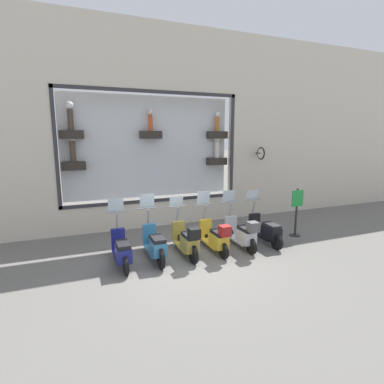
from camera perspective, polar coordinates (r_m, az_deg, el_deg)
The scene contains 9 objects.
ground_plane at distance 8.28m, azimuth -0.89°, elevation -12.97°, with size 120.00×120.00×0.00m, color #66635E.
building_facade at distance 11.04m, azimuth -7.73°, elevation 12.17°, with size 1.17×36.00×7.15m.
scooter_black_0 at distance 9.64m, azimuth 13.88°, elevation -7.15°, with size 1.80×0.61×1.56m.
scooter_silver_1 at distance 9.11m, azimuth 9.55°, elevation -7.77°, with size 1.79×0.60×1.63m.
scooter_yellow_2 at distance 8.71m, azimuth 4.52°, elevation -8.55°, with size 1.79×0.60×1.66m.
scooter_olive_3 at distance 8.38m, azimuth -1.00°, elevation -9.20°, with size 1.80×0.61×1.56m.
scooter_teal_4 at distance 8.20m, azimuth -7.04°, elevation -9.91°, with size 1.81×0.60×1.70m.
scooter_navy_5 at distance 8.04m, azimuth -13.23°, elevation -10.71°, with size 1.79×0.60×1.63m.
shop_sign_post at distance 10.57m, azimuth 19.29°, elevation -3.38°, with size 0.36×0.45×1.62m.
Camera 1 is at (-7.11, 2.68, 3.29)m, focal length 28.00 mm.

